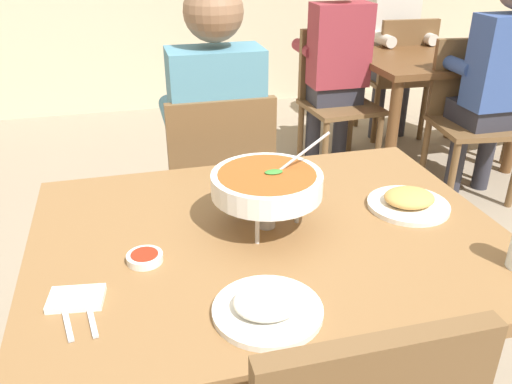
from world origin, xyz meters
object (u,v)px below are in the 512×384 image
chair_diner_main (219,184)px  diner_main (216,128)px  dining_table_main (269,262)px  patron_bg_middle (497,74)px  appetizer_plate (409,201)px  chair_bg_left (399,72)px  rice_plate (268,306)px  chair_bg_middle (469,109)px  curry_bowl (266,184)px  patron_bg_right (336,56)px  chair_bg_right (335,92)px  dining_table_far (433,76)px  sauce_dish (145,257)px  patron_bg_left (392,37)px

chair_diner_main → diner_main: bearing=90.0°
dining_table_main → patron_bg_middle: (1.67, 1.28, 0.12)m
appetizer_plate → chair_bg_left: bearing=61.9°
diner_main → chair_bg_left: bearing=42.6°
rice_plate → chair_bg_middle: 2.45m
diner_main → curry_bowl: diner_main is taller
chair_bg_left → patron_bg_right: bearing=-149.4°
rice_plate → chair_bg_left: size_ratio=0.27×
chair_bg_left → chair_bg_right: same height
chair_diner_main → diner_main: diner_main is taller
diner_main → rice_plate: diner_main is taller
diner_main → chair_bg_right: 1.53m
dining_table_far → diner_main: bearing=-147.3°
appetizer_plate → sauce_dish: (-0.78, -0.09, -0.01)m
rice_plate → sauce_dish: rice_plate is taller
dining_table_far → chair_bg_middle: chair_bg_middle is taller
rice_plate → dining_table_far: size_ratio=0.24×
chair_bg_middle → patron_bg_middle: size_ratio=0.69×
rice_plate → chair_bg_middle: chair_bg_middle is taller
appetizer_plate → sauce_dish: bearing=-173.2°
appetizer_plate → patron_bg_middle: 1.75m
rice_plate → patron_bg_middle: patron_bg_middle is taller
appetizer_plate → chair_bg_left: chair_bg_left is taller
dining_table_main → chair_bg_left: (1.66, 2.33, -0.12)m
dining_table_main → chair_diner_main: (-0.00, 0.77, -0.12)m
appetizer_plate → chair_bg_right: chair_bg_right is taller
rice_plate → chair_bg_right: chair_bg_right is taller
appetizer_plate → chair_bg_middle: size_ratio=0.27×
dining_table_far → patron_bg_left: bearing=92.2°
patron_bg_left → chair_diner_main: bearing=-134.5°
curry_bowl → dining_table_far: (1.65, 1.83, -0.26)m
dining_table_main → diner_main: 0.81m
dining_table_main → sauce_dish: sauce_dish is taller
diner_main → curry_bowl: 0.78m
chair_diner_main → chair_bg_left: 2.27m
rice_plate → appetizer_plate: bearing=34.0°
patron_bg_left → patron_bg_right: same height
chair_diner_main → patron_bg_right: 1.53m
dining_table_main → patron_bg_right: (0.98, 1.93, 0.12)m
rice_plate → curry_bowl: bearing=75.1°
patron_bg_right → patron_bg_left: bearing=37.9°
chair_bg_left → patron_bg_left: (-0.03, 0.10, 0.24)m
patron_bg_left → curry_bowl: bearing=-124.2°
chair_bg_right → chair_bg_left: bearing=29.8°
appetizer_plate → chair_bg_right: (0.56, 1.91, -0.23)m
appetizer_plate → patron_bg_left: patron_bg_left is taller
rice_plate → sauce_dish: bearing=132.2°
dining_table_far → chair_bg_left: chair_bg_left is taller
chair_bg_left → appetizer_plate: bearing=-118.1°
dining_table_main → rice_plate: (-0.10, -0.32, 0.12)m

